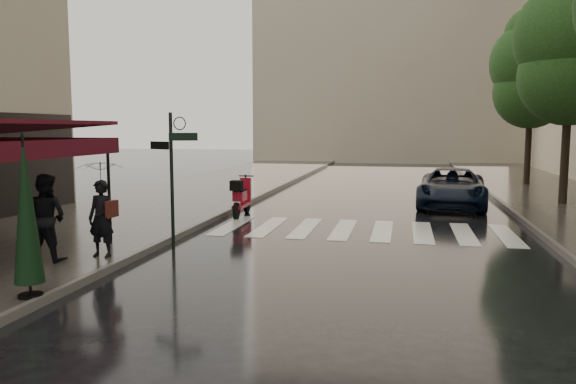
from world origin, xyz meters
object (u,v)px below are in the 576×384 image
(parked_car, at_px, (452,188))
(parasol_front, at_px, (26,210))
(pedestrian_with_umbrella, at_px, (100,179))
(scooter, at_px, (241,198))
(pedestrian_terrace, at_px, (46,218))

(parked_car, height_order, parasol_front, parasol_front)
(pedestrian_with_umbrella, height_order, scooter, pedestrian_with_umbrella)
(parked_car, bearing_deg, pedestrian_with_umbrella, -122.89)
(pedestrian_with_umbrella, relative_size, parasol_front, 0.94)
(scooter, height_order, parked_car, parked_car)
(pedestrian_with_umbrella, height_order, parasol_front, parasol_front)
(scooter, relative_size, parasol_front, 0.73)
(parasol_front, bearing_deg, pedestrian_with_umbrella, 97.16)
(pedestrian_with_umbrella, bearing_deg, scooter, 84.18)
(scooter, bearing_deg, parked_car, 25.85)
(pedestrian_with_umbrella, xyz_separation_m, parasol_front, (0.35, -2.76, -0.23))
(pedestrian_with_umbrella, xyz_separation_m, scooter, (1.07, 6.40, -1.15))
(pedestrian_terrace, relative_size, parked_car, 0.36)
(pedestrian_terrace, bearing_deg, scooter, -104.61)
(parked_car, bearing_deg, parasol_front, -115.17)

